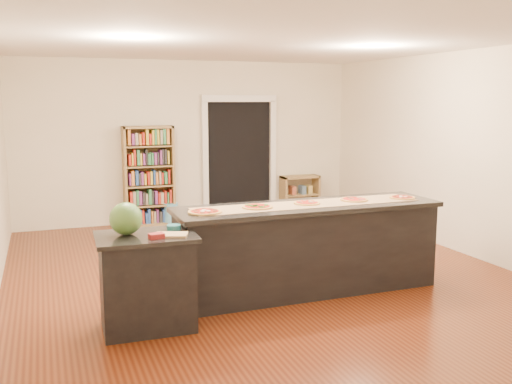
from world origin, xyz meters
name	(u,v)px	position (x,y,z in m)	size (l,w,h in m)	color
room	(262,162)	(0.00, 0.00, 1.40)	(6.00, 7.00, 2.80)	beige
doorway	(239,151)	(0.90, 3.46, 1.20)	(1.40, 0.09, 2.21)	black
kitchen_island	(308,248)	(0.26, -0.74, 0.50)	(3.00, 0.81, 0.99)	black
side_counter	(147,281)	(-1.61, -1.17, 0.46)	(0.91, 0.67, 0.90)	black
bookshelf	(149,176)	(-0.78, 3.30, 0.85)	(0.85, 0.30, 1.69)	olive
low_shelf	(300,195)	(2.05, 3.30, 0.36)	(0.72, 0.31, 0.72)	olive
waste_bin	(171,213)	(-0.43, 3.24, 0.18)	(0.25, 0.25, 0.36)	#5EB0D1
kraft_paper	(308,204)	(0.26, -0.73, 0.99)	(2.60, 0.47, 0.00)	olive
watermelon	(126,219)	(-1.77, -1.11, 1.05)	(0.30, 0.30, 0.30)	#144214
cutting_board	(171,235)	(-1.39, -1.29, 0.91)	(0.29, 0.19, 0.02)	tan
package_red	(156,236)	(-1.54, -1.35, 0.93)	(0.13, 0.09, 0.05)	maroon
package_teal	(174,227)	(-1.32, -1.07, 0.93)	(0.13, 0.13, 0.05)	#195966
pizza_a	(205,212)	(-0.93, -0.79, 1.00)	(0.34, 0.34, 0.02)	#AF8C43
pizza_b	(257,207)	(-0.34, -0.73, 1.00)	(0.33, 0.33, 0.02)	#AF8C43
pizza_c	(307,203)	(0.26, -0.71, 1.00)	(0.29, 0.29, 0.02)	#AF8C43
pizza_d	(354,199)	(0.86, -0.71, 1.00)	(0.32, 0.32, 0.02)	#AF8C43
pizza_e	(402,197)	(1.46, -0.78, 1.00)	(0.28, 0.28, 0.02)	#AF8C43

